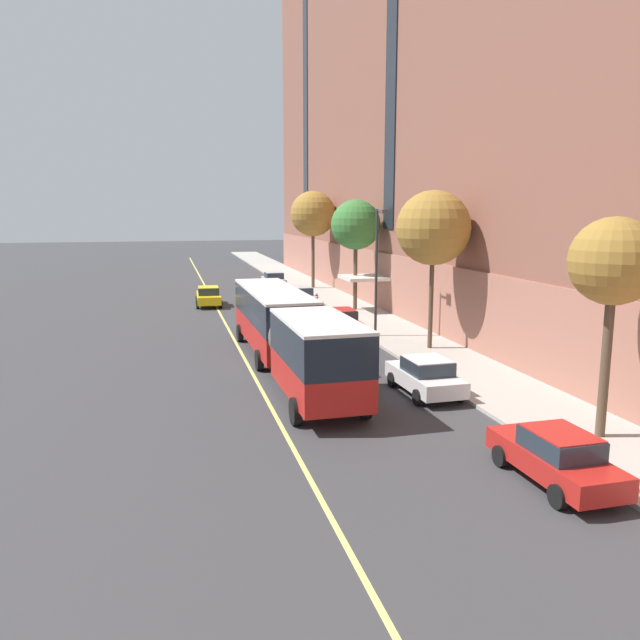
{
  "coord_description": "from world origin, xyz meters",
  "views": [
    {
      "loc": [
        -4.85,
        -29.48,
        7.53
      ],
      "look_at": [
        2.94,
        2.06,
        1.8
      ],
      "focal_mm": 35.0,
      "sensor_mm": 36.0,
      "label": 1
    }
  ],
  "objects_px": {
    "parked_car_red_0": "(340,321)",
    "street_tree_near_corner": "(614,263)",
    "parked_car_white_3": "(425,376)",
    "parked_car_red_5": "(556,457)",
    "city_bus": "(287,329)",
    "street_tree_far_uptown": "(356,225)",
    "fire_hydrant": "(317,297)",
    "parked_car_silver_2": "(301,296)",
    "street_tree_far_downtown": "(313,214)",
    "street_tree_mid_block": "(433,228)",
    "street_lamp": "(378,260)",
    "taxi_cab": "(209,296)",
    "parked_car_silver_4": "(274,280)"
  },
  "relations": [
    {
      "from": "parked_car_silver_2",
      "to": "parked_car_silver_4",
      "type": "distance_m",
      "value": 12.24
    },
    {
      "from": "city_bus",
      "to": "parked_car_red_5",
      "type": "bearing_deg",
      "value": -70.82
    },
    {
      "from": "parked_car_silver_2",
      "to": "street_tree_far_downtown",
      "type": "distance_m",
      "value": 12.63
    },
    {
      "from": "street_tree_far_downtown",
      "to": "fire_hydrant",
      "type": "distance_m",
      "value": 11.53
    },
    {
      "from": "street_tree_far_downtown",
      "to": "parked_car_white_3",
      "type": "bearing_deg",
      "value": -95.71
    },
    {
      "from": "parked_car_white_3",
      "to": "street_tree_mid_block",
      "type": "bearing_deg",
      "value": 65.01
    },
    {
      "from": "street_tree_far_uptown",
      "to": "fire_hydrant",
      "type": "height_order",
      "value": "street_tree_far_uptown"
    },
    {
      "from": "parked_car_silver_2",
      "to": "taxi_cab",
      "type": "distance_m",
      "value": 7.36
    },
    {
      "from": "fire_hydrant",
      "to": "street_tree_far_uptown",
      "type": "bearing_deg",
      "value": -67.99
    },
    {
      "from": "city_bus",
      "to": "fire_hydrant",
      "type": "height_order",
      "value": "city_bus"
    },
    {
      "from": "parked_car_red_0",
      "to": "parked_car_silver_2",
      "type": "height_order",
      "value": "same"
    },
    {
      "from": "street_tree_mid_block",
      "to": "street_lamp",
      "type": "distance_m",
      "value": 4.54
    },
    {
      "from": "parked_car_red_5",
      "to": "street_tree_far_uptown",
      "type": "height_order",
      "value": "street_tree_far_uptown"
    },
    {
      "from": "city_bus",
      "to": "parked_car_red_0",
      "type": "bearing_deg",
      "value": 58.98
    },
    {
      "from": "parked_car_silver_2",
      "to": "street_tree_mid_block",
      "type": "relative_size",
      "value": 0.51
    },
    {
      "from": "taxi_cab",
      "to": "fire_hydrant",
      "type": "distance_m",
      "value": 8.73
    },
    {
      "from": "fire_hydrant",
      "to": "city_bus",
      "type": "bearing_deg",
      "value": -107.2
    },
    {
      "from": "parked_car_white_3",
      "to": "street_tree_far_downtown",
      "type": "relative_size",
      "value": 0.48
    },
    {
      "from": "parked_car_red_0",
      "to": "parked_car_white_3",
      "type": "relative_size",
      "value": 1.08
    },
    {
      "from": "parked_car_red_0",
      "to": "parked_car_red_5",
      "type": "height_order",
      "value": "same"
    },
    {
      "from": "street_tree_mid_block",
      "to": "street_tree_near_corner",
      "type": "bearing_deg",
      "value": -90.0
    },
    {
      "from": "street_tree_far_uptown",
      "to": "parked_car_red_5",
      "type": "bearing_deg",
      "value": -96.51
    },
    {
      "from": "parked_car_white_3",
      "to": "street_tree_far_uptown",
      "type": "distance_m",
      "value": 22.42
    },
    {
      "from": "city_bus",
      "to": "parked_car_silver_2",
      "type": "relative_size",
      "value": 4.18
    },
    {
      "from": "parked_car_red_0",
      "to": "parked_car_silver_2",
      "type": "distance_m",
      "value": 11.62
    },
    {
      "from": "parked_car_red_5",
      "to": "parked_car_silver_2",
      "type": "bearing_deg",
      "value": 89.99
    },
    {
      "from": "parked_car_silver_2",
      "to": "street_tree_far_downtown",
      "type": "bearing_deg",
      "value": 71.59
    },
    {
      "from": "taxi_cab",
      "to": "city_bus",
      "type": "bearing_deg",
      "value": -84.04
    },
    {
      "from": "parked_car_white_3",
      "to": "parked_car_silver_4",
      "type": "distance_m",
      "value": 37.15
    },
    {
      "from": "street_tree_far_uptown",
      "to": "city_bus",
      "type": "bearing_deg",
      "value": -117.17
    },
    {
      "from": "parked_car_silver_4",
      "to": "street_tree_far_uptown",
      "type": "distance_m",
      "value": 17.1
    },
    {
      "from": "parked_car_red_0",
      "to": "parked_car_silver_4",
      "type": "bearing_deg",
      "value": 90.17
    },
    {
      "from": "parked_car_red_0",
      "to": "street_tree_near_corner",
      "type": "height_order",
      "value": "street_tree_near_corner"
    },
    {
      "from": "parked_car_red_5",
      "to": "street_tree_far_uptown",
      "type": "distance_m",
      "value": 30.96
    },
    {
      "from": "taxi_cab",
      "to": "street_lamp",
      "type": "xyz_separation_m",
      "value": [
        8.8,
        -15.44,
        3.89
      ]
    },
    {
      "from": "parked_car_red_5",
      "to": "taxi_cab",
      "type": "height_order",
      "value": "same"
    },
    {
      "from": "parked_car_silver_2",
      "to": "street_tree_far_uptown",
      "type": "height_order",
      "value": "street_tree_far_uptown"
    },
    {
      "from": "parked_car_white_3",
      "to": "parked_car_red_5",
      "type": "relative_size",
      "value": 0.98
    },
    {
      "from": "city_bus",
      "to": "street_lamp",
      "type": "distance_m",
      "value": 9.33
    },
    {
      "from": "taxi_cab",
      "to": "street_tree_near_corner",
      "type": "bearing_deg",
      "value": -72.23
    },
    {
      "from": "taxi_cab",
      "to": "fire_hydrant",
      "type": "relative_size",
      "value": 6.36
    },
    {
      "from": "parked_car_silver_4",
      "to": "taxi_cab",
      "type": "distance_m",
      "value": 12.6
    },
    {
      "from": "parked_car_white_3",
      "to": "street_tree_far_uptown",
      "type": "xyz_separation_m",
      "value": [
        3.52,
        21.4,
        5.65
      ]
    },
    {
      "from": "parked_car_red_5",
      "to": "parked_car_red_0",
      "type": "bearing_deg",
      "value": 90.01
    },
    {
      "from": "parked_car_silver_2",
      "to": "parked_car_white_3",
      "type": "distance_m",
      "value": 24.91
    },
    {
      "from": "parked_car_white_3",
      "to": "parked_car_red_5",
      "type": "xyz_separation_m",
      "value": [
        0.08,
        -8.84,
        -0.0
      ]
    },
    {
      "from": "city_bus",
      "to": "parked_car_red_0",
      "type": "distance_m",
      "value": 9.54
    },
    {
      "from": "parked_car_silver_4",
      "to": "street_tree_near_corner",
      "type": "distance_m",
      "value": 43.87
    },
    {
      "from": "city_bus",
      "to": "street_tree_mid_block",
      "type": "bearing_deg",
      "value": 15.94
    },
    {
      "from": "city_bus",
      "to": "parked_car_silver_4",
      "type": "height_order",
      "value": "city_bus"
    }
  ]
}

